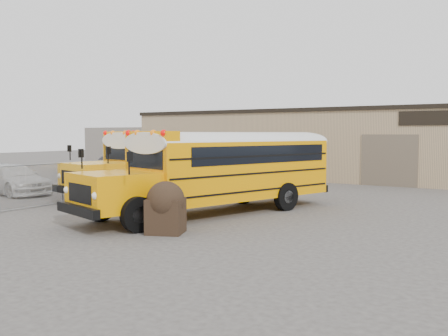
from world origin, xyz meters
The scene contains 9 objects.
ground centered at (0.00, 0.00, 0.00)m, with size 120.00×120.00×0.00m, color #43403D.
warehouse centered at (0.00, 19.99, 2.37)m, with size 30.20×10.20×4.67m.
chainlink_fence centered at (-6.00, 3.00, 0.90)m, with size 0.07×18.07×1.81m.
distant_building_left centered at (-22.00, 22.00, 1.80)m, with size 8.00×6.00×3.60m, color gray.
school_bus_left centered at (-2.38, 11.82, 1.84)m, with size 4.95×11.20×3.19m.
school_bus_right centered at (2.99, 8.12, 1.84)m, with size 5.61×11.18×3.18m.
tarp_bundle centered at (1.87, -2.51, 0.82)m, with size 1.36×1.30×1.61m.
car_white centered at (-11.03, 1.00, 0.75)m, with size 2.09×5.14×1.49m, color silver.
car_dark centered at (-11.02, 8.73, 0.82)m, with size 1.74×4.98×1.64m, color black.
Camera 1 is at (11.59, -14.24, 3.07)m, focal length 40.00 mm.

